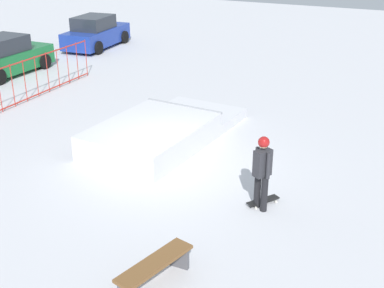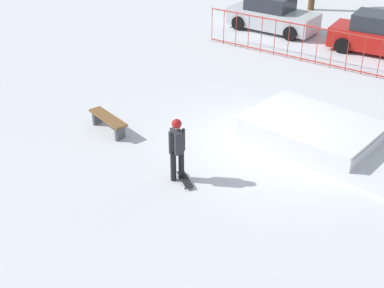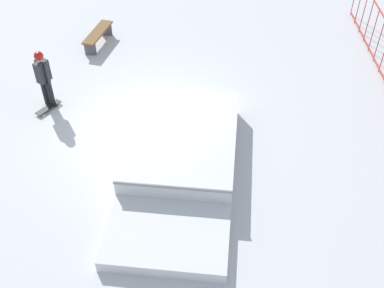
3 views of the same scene
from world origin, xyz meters
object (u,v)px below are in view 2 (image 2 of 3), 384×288
Objects in this scene: skater at (177,145)px; parked_car_silver at (272,15)px; park_bench at (108,120)px; skate_ramp at (327,138)px; skateboard at (185,179)px; parked_car_red at (381,36)px.

parked_car_silver is at bearing -42.30° from skater.
park_bench is at bearing 14.89° from skater.
park_bench is at bearing -147.72° from skate_ramp.
skateboard is at bearing -12.95° from park_bench.
skate_ramp is 4.54m from skater.
parked_car_silver is (-4.54, 12.61, 0.65)m from skateboard.
park_bench is 0.40× the size of parked_car_silver.
parked_car_red reaches higher than skate_ramp.
parked_car_red is (0.80, 12.59, -0.28)m from skater.
parked_car_red is at bearing -57.85° from skateboard.
park_bench is 12.46m from parked_car_red.
skater is 3.45m from park_bench.
parked_car_silver is at bearing -35.48° from skateboard.
park_bench is 11.85m from parked_car_silver.
skater is at bearing -13.97° from park_bench.
skateboard is 13.42m from parked_car_silver.
skater is at bearing -71.91° from parked_car_silver.
park_bench is (-3.28, 0.82, -0.65)m from skater.
skate_ramp is 1.32× the size of parked_car_red.
skater reaches higher than parked_car_red.
skateboard is at bearing -114.95° from skate_ramp.
skateboard is 0.47× the size of park_bench.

